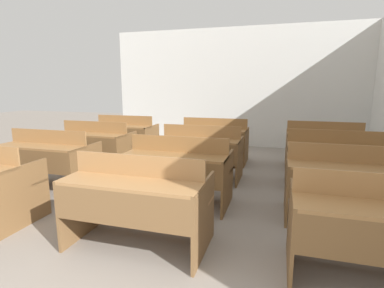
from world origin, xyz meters
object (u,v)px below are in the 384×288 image
object	(u,v)px
bench_second_right	(348,182)
bench_third_center	(201,150)
bench_third_right	(333,158)
bench_third_left	(94,144)
bench_second_center	(178,168)
wastepaper_bin	(369,157)
bench_front_center	(137,199)
bench_back_left	(124,134)
bench_second_left	(48,158)
bench_back_center	(214,139)
bench_front_right	(382,228)
bench_back_right	(324,144)

from	to	relation	value
bench_second_right	bench_third_center	size ratio (longest dim) A/B	1.00
bench_third_right	bench_third_left	bearing A→B (deg)	-179.64
bench_second_center	wastepaper_bin	xyz separation A→B (m)	(3.04, 3.08, -0.34)
bench_front_center	bench_second_center	size ratio (longest dim) A/B	1.00
bench_third_left	bench_back_left	xyz separation A→B (m)	(-0.02, 1.19, 0.00)
bench_second_left	bench_back_center	bearing A→B (deg)	48.78
bench_third_right	bench_back_center	world-z (taller)	same
bench_second_left	bench_third_left	size ratio (longest dim) A/B	1.00
bench_front_right	bench_third_right	distance (m)	2.36
bench_second_center	bench_third_center	world-z (taller)	same
bench_front_center	wastepaper_bin	xyz separation A→B (m)	(3.07, 4.21, -0.34)
bench_back_left	bench_back_center	xyz separation A→B (m)	(2.07, 0.01, 0.00)
bench_front_right	bench_back_center	size ratio (longest dim) A/B	1.00
bench_back_right	wastepaper_bin	world-z (taller)	bench_back_right
bench_third_center	wastepaper_bin	size ratio (longest dim) A/B	4.48
bench_third_left	wastepaper_bin	bearing A→B (deg)	20.46
bench_second_center	bench_back_right	distance (m)	3.13
bench_third_left	bench_third_center	bearing A→B (deg)	0.09
bench_second_left	bench_back_right	size ratio (longest dim) A/B	1.00
bench_front_right	bench_third_center	distance (m)	3.11
bench_back_center	bench_front_right	bearing A→B (deg)	-59.50
bench_third_center	bench_third_right	distance (m)	2.06
bench_front_right	bench_second_center	distance (m)	2.36
bench_back_center	bench_back_right	bearing A→B (deg)	-0.47
bench_front_center	bench_back_left	world-z (taller)	same
bench_second_left	bench_second_center	world-z (taller)	same
bench_second_right	bench_back_right	xyz separation A→B (m)	(0.03, 2.35, 0.00)
bench_back_left	wastepaper_bin	world-z (taller)	bench_back_left
bench_second_center	bench_back_center	world-z (taller)	same
bench_front_center	bench_second_right	bearing A→B (deg)	28.88
bench_second_left	bench_third_center	size ratio (longest dim) A/B	1.00
bench_third_left	bench_third_right	xyz separation A→B (m)	(4.13, 0.03, 0.00)
bench_second_left	bench_back_left	distance (m)	2.35
bench_front_center	bench_second_right	distance (m)	2.36
bench_back_right	bench_third_right	bearing A→B (deg)	-90.56
bench_third_left	bench_back_left	size ratio (longest dim) A/B	1.00
bench_front_right	bench_second_right	world-z (taller)	same
bench_third_center	bench_third_left	bearing A→B (deg)	-179.91
bench_second_center	bench_back_right	world-z (taller)	same
bench_third_right	bench_second_center	bearing A→B (deg)	-149.86
bench_second_center	bench_second_left	bearing A→B (deg)	179.78
bench_second_right	bench_third_left	bearing A→B (deg)	164.12
bench_front_right	bench_third_center	world-z (taller)	same
bench_second_left	bench_second_right	bearing A→B (deg)	-0.09
bench_front_center	bench_back_center	size ratio (longest dim) A/B	1.00
bench_third_right	bench_back_left	distance (m)	4.31
bench_second_center	bench_back_center	distance (m)	2.37
bench_third_center	bench_back_right	bearing A→B (deg)	29.58
bench_front_center	bench_back_left	xyz separation A→B (m)	(-2.07, 3.49, 0.00)
bench_second_right	bench_third_left	world-z (taller)	same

